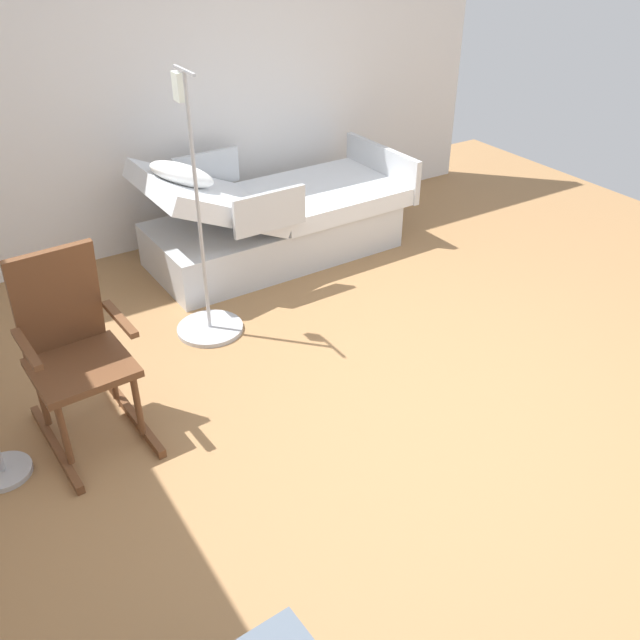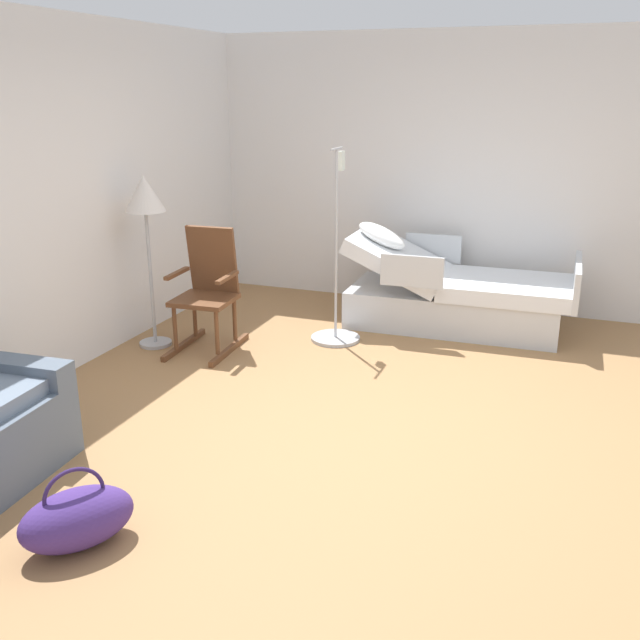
# 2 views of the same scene
# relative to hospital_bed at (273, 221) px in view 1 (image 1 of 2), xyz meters

# --- Properties ---
(ground_plane) EXTENTS (7.31, 7.31, 0.00)m
(ground_plane) POSITION_rel_hospital_bed_xyz_m (-2.23, 0.15, -0.30)
(ground_plane) COLOR #9E7247
(side_wall) EXTENTS (0.10, 5.22, 2.70)m
(side_wall) POSITION_rel_hospital_bed_xyz_m (0.74, 0.15, 1.05)
(side_wall) COLOR white
(side_wall) RESTS_ON ground
(hospital_bed) EXTENTS (1.06, 2.11, 0.99)m
(hospital_bed) POSITION_rel_hospital_bed_xyz_m (0.00, 0.00, 0.00)
(hospital_bed) COLOR silver
(hospital_bed) RESTS_ON ground
(rocking_chair) EXTENTS (0.79, 0.53, 1.05)m
(rocking_chair) POSITION_rel_hospital_bed_xyz_m (-1.32, 1.88, 0.20)
(rocking_chair) COLOR brown
(rocking_chair) RESTS_ON ground
(iv_pole) EXTENTS (0.44, 0.44, 1.69)m
(iv_pole) POSITION_rel_hospital_bed_xyz_m (-0.75, 0.92, -0.05)
(iv_pole) COLOR #B2B5BA
(iv_pole) RESTS_ON ground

